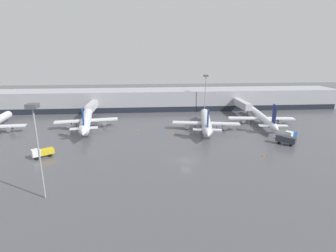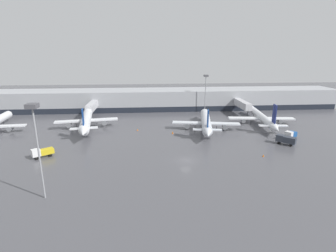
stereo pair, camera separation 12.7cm
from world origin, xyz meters
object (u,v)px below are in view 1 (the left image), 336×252
service_truck_0 (286,139)px  traffic_cone_2 (138,130)px  traffic_cone_1 (173,133)px  parked_jet_0 (87,119)px  parked_jet_3 (261,117)px  parked_jet_2 (206,122)px  apron_light_mast_1 (35,125)px  traffic_cone_0 (263,155)px  service_truck_1 (42,152)px  service_truck_2 (290,135)px  apron_light_mast_0 (206,83)px

service_truck_0 → traffic_cone_2: service_truck_0 is taller
traffic_cone_1 → parked_jet_0: bearing=162.5°
parked_jet_3 → parked_jet_2: bearing=112.1°
service_truck_0 → apron_light_mast_1: size_ratio=0.29×
service_truck_0 → traffic_cone_2: size_ratio=9.36×
parked_jet_3 → service_truck_0: (-2.51, -22.52, -1.00)m
service_truck_0 → traffic_cone_1: 34.25m
parked_jet_0 → traffic_cone_0: parked_jet_0 is taller
apron_light_mast_1 → service_truck_1: bearing=111.1°
service_truck_1 → service_truck_2: size_ratio=1.11×
service_truck_2 → apron_light_mast_0: size_ratio=0.29×
service_truck_2 → apron_light_mast_1: 70.06m
parked_jet_3 → service_truck_2: 18.29m
service_truck_0 → traffic_cone_0: bearing=81.2°
service_truck_1 → apron_light_mast_0: apron_light_mast_0 is taller
parked_jet_2 → traffic_cone_2: (-23.45, 1.07, -2.60)m
parked_jet_0 → service_truck_2: bearing=-114.4°
traffic_cone_0 → apron_light_mast_0: size_ratio=0.04×
service_truck_1 → apron_light_mast_0: 71.11m
service_truck_1 → traffic_cone_2: size_ratio=9.53×
apron_light_mast_0 → apron_light_mast_1: (-44.60, -66.73, 0.82)m
traffic_cone_1 → parked_jet_3: bearing=15.4°
service_truck_1 → traffic_cone_1: 39.07m
parked_jet_2 → traffic_cone_1: parked_jet_2 is taller
service_truck_1 → apron_light_mast_0: bearing=-172.2°
parked_jet_3 → apron_light_mast_0: bearing=47.4°
parked_jet_3 → service_truck_0: 22.68m
apron_light_mast_0 → traffic_cone_0: bearing=-85.4°
traffic_cone_1 → service_truck_2: bearing=-13.9°
traffic_cone_1 → apron_light_mast_0: 36.54m
service_truck_2 → traffic_cone_0: size_ratio=7.63×
apron_light_mast_0 → service_truck_1: bearing=-138.3°
parked_jet_0 → parked_jet_3: parked_jet_3 is taller
traffic_cone_2 → apron_light_mast_1: size_ratio=0.03×
parked_jet_3 → apron_light_mast_0: size_ratio=2.20×
traffic_cone_2 → traffic_cone_0: bearing=-38.3°
parked_jet_2 → parked_jet_3: size_ratio=0.92×
service_truck_2 → traffic_cone_2: (-47.06, 13.44, -1.25)m
parked_jet_2 → traffic_cone_0: 26.82m
parked_jet_0 → apron_light_mast_0: 51.84m
service_truck_1 → service_truck_2: service_truck_2 is taller
apron_light_mast_1 → traffic_cone_1: bearing=53.6°
traffic_cone_1 → apron_light_mast_0: bearing=59.8°
traffic_cone_2 → service_truck_2: bearing=-15.9°
service_truck_1 → apron_light_mast_1: 24.90m
parked_jet_0 → traffic_cone_1: (29.46, -9.29, -2.92)m
traffic_cone_0 → apron_light_mast_1: (-48.73, -15.78, 13.72)m
parked_jet_3 → service_truck_0: size_ratio=7.00×
parked_jet_0 → traffic_cone_2: (17.84, -4.65, -3.03)m
parked_jet_0 → traffic_cone_0: 59.41m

